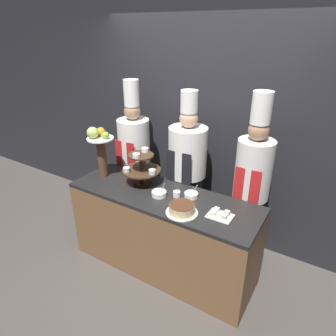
{
  "coord_description": "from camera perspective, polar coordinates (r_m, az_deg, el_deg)",
  "views": [
    {
      "loc": [
        1.37,
        -1.8,
        2.35
      ],
      "look_at": [
        0.0,
        0.42,
        1.13
      ],
      "focal_mm": 32.0,
      "sensor_mm": 36.0,
      "label": 1
    }
  ],
  "objects": [
    {
      "name": "ground_plane",
      "position": [
        3.26,
        -4.13,
        -21.08
      ],
      "size": [
        14.0,
        14.0,
        0.0
      ],
      "primitive_type": "plane",
      "color": "#47423D"
    },
    {
      "name": "wall_back",
      "position": [
        3.43,
        6.96,
        8.87
      ],
      "size": [
        10.0,
        0.06,
        2.8
      ],
      "color": "#232328",
      "rests_on": "ground_plane"
    },
    {
      "name": "buffet_counter",
      "position": [
        3.16,
        -0.97,
        -12.05
      ],
      "size": [
        1.92,
        0.63,
        0.88
      ],
      "color": "brown",
      "rests_on": "ground_plane"
    },
    {
      "name": "tiered_stand",
      "position": [
        3.06,
        -5.1,
        0.23
      ],
      "size": [
        0.4,
        0.4,
        0.36
      ],
      "color": "#3D2819",
      "rests_on": "buffet_counter"
    },
    {
      "name": "fruit_pedestal",
      "position": [
        3.23,
        -12.84,
        4.06
      ],
      "size": [
        0.28,
        0.28,
        0.56
      ],
      "color": "brown",
      "rests_on": "buffet_counter"
    },
    {
      "name": "cake_round",
      "position": [
        2.63,
        2.65,
        -7.78
      ],
      "size": [
        0.28,
        0.28,
        0.09
      ],
      "color": "white",
      "rests_on": "buffet_counter"
    },
    {
      "name": "cup_white",
      "position": [
        2.88,
        1.66,
        -4.97
      ],
      "size": [
        0.07,
        0.07,
        0.06
      ],
      "color": "white",
      "rests_on": "buffet_counter"
    },
    {
      "name": "cake_square_tray",
      "position": [
        2.64,
        9.89,
        -8.7
      ],
      "size": [
        0.21,
        0.17,
        0.05
      ],
      "color": "white",
      "rests_on": "buffet_counter"
    },
    {
      "name": "serving_bowl_near",
      "position": [
        2.89,
        -1.71,
        -4.88
      ],
      "size": [
        0.14,
        0.14,
        0.15
      ],
      "color": "white",
      "rests_on": "buffet_counter"
    },
    {
      "name": "serving_bowl_far",
      "position": [
        2.88,
        4.45,
        -5.13
      ],
      "size": [
        0.13,
        0.13,
        0.15
      ],
      "color": "white",
      "rests_on": "buffet_counter"
    },
    {
      "name": "chef_left",
      "position": [
        3.61,
        -6.42,
        2.75
      ],
      "size": [
        0.37,
        0.37,
        1.85
      ],
      "color": "black",
      "rests_on": "ground_plane"
    },
    {
      "name": "chef_center_left",
      "position": [
        3.25,
        3.71,
        0.13
      ],
      "size": [
        0.41,
        0.41,
        1.8
      ],
      "color": "#38332D",
      "rests_on": "ground_plane"
    },
    {
      "name": "chef_center_right",
      "position": [
        3.01,
        15.69,
        -2.37
      ],
      "size": [
        0.35,
        0.35,
        1.87
      ],
      "color": "black",
      "rests_on": "ground_plane"
    }
  ]
}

